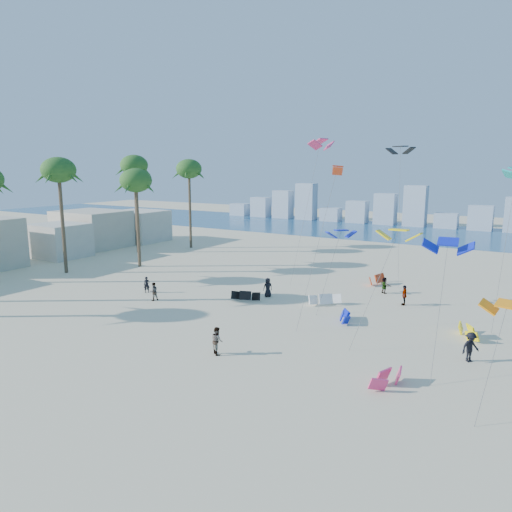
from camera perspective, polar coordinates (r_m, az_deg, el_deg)
The scene contains 10 objects.
ground at distance 31.47m, azimuth -20.73°, elevation -12.24°, with size 220.00×220.00×0.00m, color beige.
ocean at distance 93.18m, azimuth 16.59°, elevation 2.94°, with size 220.00×220.00×0.00m, color navy.
kitesurfer_near at distance 46.37m, azimuth -13.23°, elevation -3.44°, with size 0.58×0.38×1.58m, color black.
kitesurfer_mid at distance 30.78m, azimuth -4.79°, elevation -10.27°, with size 0.88×0.69×1.81m, color gray.
kitesurfers_far at distance 38.96m, azimuth 12.53°, elevation -5.98°, with size 34.38×14.64×1.91m.
grounded_kites at distance 39.81m, azimuth 11.53°, elevation -6.24°, with size 21.33×25.65×0.96m.
flying_kites at distance 42.79m, azimuth 20.67°, elevation 9.09°, with size 27.53×32.60×15.55m.
palm_row at distance 57.01m, azimuth -22.91°, elevation 9.32°, with size 11.15×44.80×14.58m.
beachfront_buildings at distance 69.29m, azimuth -24.61°, elevation 2.09°, with size 11.50×43.00×6.00m.
distant_skyline at distance 102.78m, azimuth 17.49°, elevation 5.31°, with size 85.00×3.00×8.40m.
Camera 1 is at (23.35, -17.42, 11.91)m, focal length 32.66 mm.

